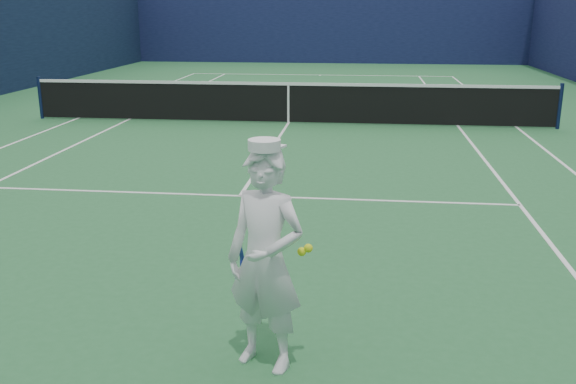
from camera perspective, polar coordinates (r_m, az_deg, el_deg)
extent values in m
plane|color=#256233|center=(15.92, 0.03, 6.12)|extent=(80.00, 80.00, 0.00)
cube|color=white|center=(27.66, 2.89, 10.35)|extent=(11.03, 0.06, 0.01)
cube|color=white|center=(17.42, -18.31, 6.18)|extent=(0.06, 23.83, 0.01)
cube|color=white|center=(16.25, 19.72, 5.39)|extent=(0.06, 23.83, 0.01)
cube|color=white|center=(16.89, -14.06, 6.23)|extent=(0.06, 23.77, 0.01)
cube|color=white|center=(15.99, 14.92, 5.63)|extent=(0.06, 23.77, 0.01)
cube|color=white|center=(22.22, 1.94, 8.96)|extent=(8.23, 0.06, 0.01)
cube|color=white|center=(9.75, -4.27, -0.35)|extent=(8.23, 0.06, 0.01)
cube|color=white|center=(15.92, 0.03, 6.13)|extent=(0.06, 12.80, 0.01)
cube|color=white|center=(27.51, 2.87, 10.32)|extent=(0.06, 0.30, 0.01)
cube|color=#10163B|center=(33.64, 3.66, 14.76)|extent=(20.12, 0.12, 4.00)
cylinder|color=#141E4C|center=(17.74, -21.16, 7.82)|extent=(0.09, 0.09, 1.07)
cylinder|color=#141E4C|center=(16.40, 23.01, 7.03)|extent=(0.09, 0.09, 1.07)
cube|color=black|center=(15.84, 0.03, 7.90)|extent=(12.79, 0.02, 0.92)
cube|color=white|center=(15.78, 0.03, 9.59)|extent=(12.79, 0.04, 0.07)
cube|color=white|center=(15.85, 0.03, 7.79)|extent=(0.05, 0.03, 0.94)
imported|color=white|center=(4.94, -2.01, -6.13)|extent=(0.76, 0.63, 1.77)
cylinder|color=white|center=(4.67, -2.12, 4.21)|extent=(0.24, 0.24, 0.08)
cube|color=white|center=(4.79, -1.33, 4.14)|extent=(0.20, 0.16, 0.02)
cylinder|color=navy|center=(5.13, -4.28, -4.97)|extent=(0.06, 0.10, 0.22)
cube|color=#2023AE|center=(5.25, -4.12, -6.59)|extent=(0.03, 0.03, 0.14)
torus|color=#2023AE|center=(5.37, -3.51, -8.40)|extent=(0.31, 0.20, 0.29)
cube|color=beige|center=(5.37, -3.51, -8.40)|extent=(0.21, 0.08, 0.30)
sphere|color=yellow|center=(4.87, 1.23, -5.32)|extent=(0.07, 0.07, 0.07)
sphere|color=yellow|center=(4.86, 1.81, -5.01)|extent=(0.07, 0.07, 0.07)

